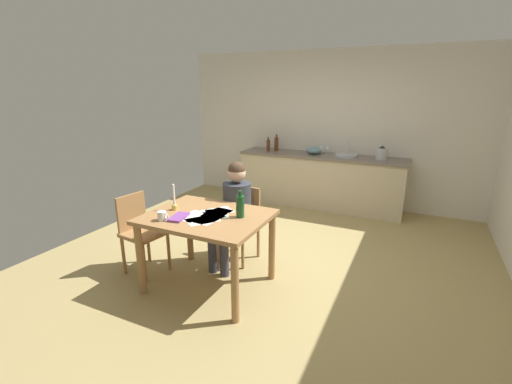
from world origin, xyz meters
name	(u,v)px	position (x,y,z in m)	size (l,w,h in m)	color
ground_plane	(268,261)	(0.00, 0.00, -0.02)	(5.20, 5.20, 0.04)	tan
wall_back	(328,129)	(0.00, 2.60, 1.30)	(5.20, 0.12, 2.60)	silver
kitchen_counter	(320,181)	(0.00, 2.24, 0.45)	(2.77, 0.64, 0.90)	beige
dining_table	(207,226)	(-0.32, -0.76, 0.66)	(1.17, 0.93, 0.78)	#9E7042
chair_at_table	(241,220)	(-0.32, -0.06, 0.48)	(0.44, 0.44, 0.86)	#9E7042
person_seated	(234,208)	(-0.33, -0.21, 0.68)	(0.36, 0.61, 1.19)	#333842
chair_side_empty	(140,230)	(-1.17, -0.81, 0.49)	(0.45, 0.45, 0.87)	#9E7042
coffee_mug	(162,216)	(-0.62, -1.07, 0.82)	(0.12, 0.08, 0.09)	white
candlestick	(174,203)	(-0.70, -0.78, 0.85)	(0.06, 0.06, 0.27)	gold
book_magazine	(179,217)	(-0.52, -0.95, 0.79)	(0.13, 0.25, 0.02)	#7F4294
paper_letter	(193,216)	(-0.43, -0.85, 0.78)	(0.21, 0.30, 0.00)	white
paper_bill	(218,211)	(-0.28, -0.63, 0.78)	(0.21, 0.30, 0.00)	white
paper_envelope	(208,219)	(-0.25, -0.85, 0.78)	(0.21, 0.30, 0.00)	white
paper_receipt	(203,220)	(-0.28, -0.90, 0.78)	(0.21, 0.30, 0.00)	white
paper_notice	(217,213)	(-0.26, -0.68, 0.78)	(0.21, 0.30, 0.00)	white
paper_flyer	(217,214)	(-0.25, -0.70, 0.78)	(0.21, 0.30, 0.00)	white
wine_bottle_on_table	(240,206)	(0.00, -0.67, 0.89)	(0.08, 0.08, 0.26)	#194C23
sink_unit	(346,155)	(0.41, 2.24, 0.92)	(0.36, 0.36, 0.24)	#B2B7BC
bottle_oil	(268,145)	(-0.95, 2.19, 1.01)	(0.06, 0.06, 0.25)	#593319
bottle_vinegar	(276,144)	(-0.84, 2.29, 1.02)	(0.07, 0.07, 0.29)	#593319
mixing_bowl	(314,150)	(-0.14, 2.27, 0.96)	(0.27, 0.27, 0.12)	#668C99
stovetop_kettle	(382,153)	(0.95, 2.24, 1.00)	(0.18, 0.18, 0.22)	#B7BABF
wine_glass_near_sink	(327,147)	(0.05, 2.39, 1.01)	(0.07, 0.07, 0.15)	silver
wine_glass_by_kettle	(321,147)	(-0.05, 2.39, 1.01)	(0.07, 0.07, 0.15)	silver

